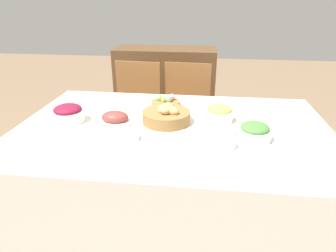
# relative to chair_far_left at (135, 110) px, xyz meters

# --- Properties ---
(ground_plane) EXTENTS (12.00, 12.00, 0.00)m
(ground_plane) POSITION_rel_chair_far_left_xyz_m (0.45, -0.94, -0.50)
(ground_plane) COLOR #7F664C
(dining_table) EXTENTS (1.80, 1.17, 0.78)m
(dining_table) POSITION_rel_chair_far_left_xyz_m (0.45, -0.94, -0.11)
(dining_table) COLOR silver
(dining_table) RESTS_ON ground
(chair_far_left) EXTENTS (0.45, 0.45, 0.93)m
(chair_far_left) POSITION_rel_chair_far_left_xyz_m (0.00, 0.00, 0.00)
(chair_far_left) COLOR brown
(chair_far_left) RESTS_ON ground
(chair_far_center) EXTENTS (0.46, 0.46, 0.93)m
(chair_far_center) POSITION_rel_chair_far_left_xyz_m (0.46, -0.00, 0.00)
(chair_far_center) COLOR brown
(chair_far_center) RESTS_ON ground
(sideboard) EXTENTS (1.11, 0.44, 0.94)m
(sideboard) POSITION_rel_chair_far_left_xyz_m (0.18, 0.80, -0.04)
(sideboard) COLOR brown
(sideboard) RESTS_ON ground
(bread_basket) EXTENTS (0.28, 0.28, 0.12)m
(bread_basket) POSITION_rel_chair_far_left_xyz_m (0.40, -0.89, 0.32)
(bread_basket) COLOR olive
(bread_basket) RESTS_ON dining_table
(egg_basket) EXTENTS (0.19, 0.19, 0.08)m
(egg_basket) POSITION_rel_chair_far_left_xyz_m (0.36, -0.60, 0.30)
(egg_basket) COLOR olive
(egg_basket) RESTS_ON dining_table
(ham_platter) EXTENTS (0.25, 0.17, 0.07)m
(ham_platter) POSITION_rel_chair_far_left_xyz_m (0.10, -0.91, 0.30)
(ham_platter) COLOR white
(ham_platter) RESTS_ON dining_table
(beet_salad_bowl) EXTENTS (0.19, 0.19, 0.11)m
(beet_salad_bowl) POSITION_rel_chair_far_left_xyz_m (-0.18, -0.94, 0.33)
(beet_salad_bowl) COLOR white
(beet_salad_bowl) RESTS_ON dining_table
(green_salad_bowl) EXTENTS (0.18, 0.18, 0.10)m
(green_salad_bowl) POSITION_rel_chair_far_left_xyz_m (0.89, -1.06, 0.32)
(green_salad_bowl) COLOR white
(green_salad_bowl) RESTS_ON dining_table
(pineapple_bowl) EXTENTS (0.17, 0.17, 0.10)m
(pineapple_bowl) POSITION_rel_chair_far_left_xyz_m (0.72, -0.82, 0.32)
(pineapple_bowl) COLOR silver
(pineapple_bowl) RESTS_ON dining_table
(dinner_plate) EXTENTS (0.27, 0.27, 0.01)m
(dinner_plate) POSITION_rel_chair_far_left_xyz_m (0.49, -1.32, 0.28)
(dinner_plate) COLOR white
(dinner_plate) RESTS_ON dining_table
(fork) EXTENTS (0.02, 0.17, 0.00)m
(fork) POSITION_rel_chair_far_left_xyz_m (0.33, -1.32, 0.28)
(fork) COLOR silver
(fork) RESTS_ON dining_table
(knife) EXTENTS (0.02, 0.17, 0.00)m
(knife) POSITION_rel_chair_far_left_xyz_m (0.64, -1.32, 0.28)
(knife) COLOR silver
(knife) RESTS_ON dining_table
(spoon) EXTENTS (0.02, 0.17, 0.00)m
(spoon) POSITION_rel_chair_far_left_xyz_m (0.67, -1.32, 0.28)
(spoon) COLOR silver
(spoon) RESTS_ON dining_table
(drinking_cup) EXTENTS (0.08, 0.08, 0.09)m
(drinking_cup) POSITION_rel_chair_far_left_xyz_m (0.75, -1.16, 0.32)
(drinking_cup) COLOR silver
(drinking_cup) RESTS_ON dining_table
(butter_dish) EXTENTS (0.10, 0.06, 0.03)m
(butter_dish) POSITION_rel_chair_far_left_xyz_m (0.24, -1.13, 0.29)
(butter_dish) COLOR white
(butter_dish) RESTS_ON dining_table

